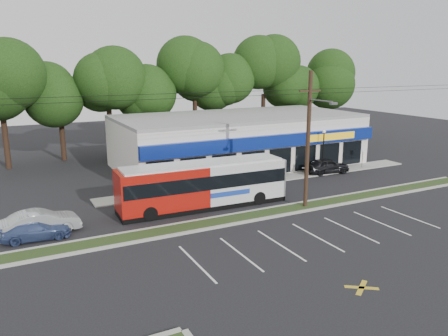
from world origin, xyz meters
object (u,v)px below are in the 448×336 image
object	(u,v)px
utility_pole	(307,136)
lamp_post	(323,146)
car_blue	(36,230)
pedestrian_a	(263,173)
car_silver	(40,223)
pedestrian_b	(306,168)
metrobus	(204,184)
car_dark	(327,166)
sign_post	(363,153)

from	to	relation	value
utility_pole	lamp_post	world-z (taller)	utility_pole
car_blue	pedestrian_a	xyz separation A→B (m)	(19.38, 5.00, 0.31)
car_blue	utility_pole	bearing A→B (deg)	-94.72
lamp_post	car_silver	bearing A→B (deg)	-169.97
utility_pole	pedestrian_b	xyz separation A→B (m)	(5.92, 7.57, -4.64)
car_blue	car_silver	bearing A→B (deg)	-22.12
utility_pole	metrobus	bearing A→B (deg)	151.35
car_dark	car_silver	size ratio (longest dim) A/B	0.94
car_silver	car_blue	xyz separation A→B (m)	(-0.33, -0.69, -0.20)
pedestrian_a	pedestrian_b	distance (m)	4.75
utility_pole	lamp_post	size ratio (longest dim) A/B	11.76
sign_post	car_silver	bearing A→B (deg)	-171.96
car_dark	pedestrian_a	bearing A→B (deg)	95.89
lamp_post	car_silver	xyz separation A→B (m)	(-26.05, -4.61, -1.89)
car_silver	pedestrian_a	distance (m)	19.53
lamp_post	metrobus	xyz separation A→B (m)	(-14.71, -4.30, -0.86)
lamp_post	pedestrian_b	xyz separation A→B (m)	(-2.25, -0.30, -1.90)
car_dark	pedestrian_b	world-z (taller)	pedestrian_b
car_silver	metrobus	bearing A→B (deg)	-94.63
car_blue	pedestrian_b	world-z (taller)	pedestrian_b
metrobus	car_dark	size ratio (longest dim) A/B	2.87
car_blue	pedestrian_b	size ratio (longest dim) A/B	2.60
pedestrian_a	lamp_post	bearing A→B (deg)	-175.64
utility_pole	car_silver	distance (m)	18.76
pedestrian_a	car_dark	bearing A→B (deg)	-178.10
metrobus	car_blue	world-z (taller)	metrobus
pedestrian_a	pedestrian_b	bearing A→B (deg)	-178.10
car_blue	pedestrian_a	size ratio (longest dim) A/B	2.24
utility_pole	metrobus	world-z (taller)	utility_pole
pedestrian_b	car_dark	bearing A→B (deg)	-162.53
utility_pole	lamp_post	bearing A→B (deg)	43.95
car_silver	car_blue	bearing A→B (deg)	148.38
utility_pole	metrobus	distance (m)	8.28
pedestrian_a	car_silver	bearing A→B (deg)	14.65
car_dark	car_silver	world-z (taller)	car_silver
pedestrian_a	metrobus	bearing A→B (deg)	29.33
car_dark	car_silver	bearing A→B (deg)	105.17
utility_pole	car_silver	bearing A→B (deg)	169.65
metrobus	utility_pole	bearing A→B (deg)	-26.84
utility_pole	car_blue	bearing A→B (deg)	171.96
lamp_post	pedestrian_b	size ratio (longest dim) A/B	2.75
metrobus	lamp_post	bearing A→B (deg)	18.11
car_dark	sign_post	bearing A→B (deg)	-83.20
utility_pole	sign_post	size ratio (longest dim) A/B	22.47
car_dark	car_silver	distance (m)	26.71
sign_post	pedestrian_b	world-z (taller)	sign_post
utility_pole	pedestrian_a	bearing A→B (deg)	81.23
utility_pole	car_dark	xyz separation A→B (m)	(8.48, 7.57, -4.65)
sign_post	car_blue	size ratio (longest dim) A/B	0.55
car_dark	car_blue	distance (m)	27.16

